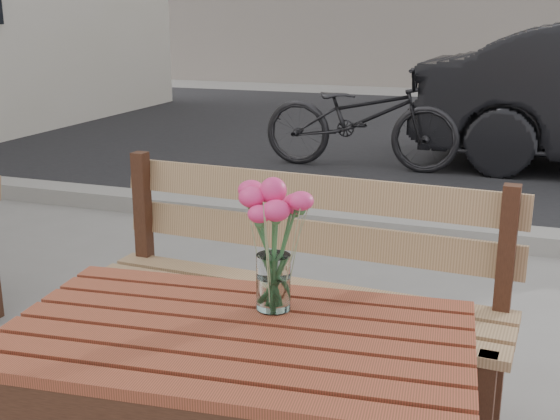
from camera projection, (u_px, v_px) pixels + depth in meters
street at (452, 169)px, 6.47m from camera, size 30.00×8.12×0.12m
main_table at (236, 373)px, 1.72m from camera, size 1.18×0.76×0.69m
main_bench at (298, 268)px, 2.46m from camera, size 1.52×0.52×0.93m
main_vase at (273, 229)px, 1.75m from camera, size 0.19×0.19×0.35m
bicycle at (361, 117)px, 6.53m from camera, size 1.85×0.67×0.97m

